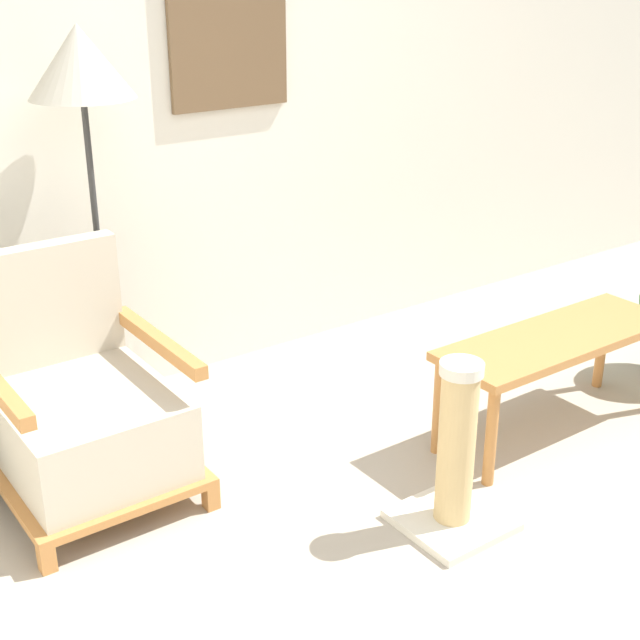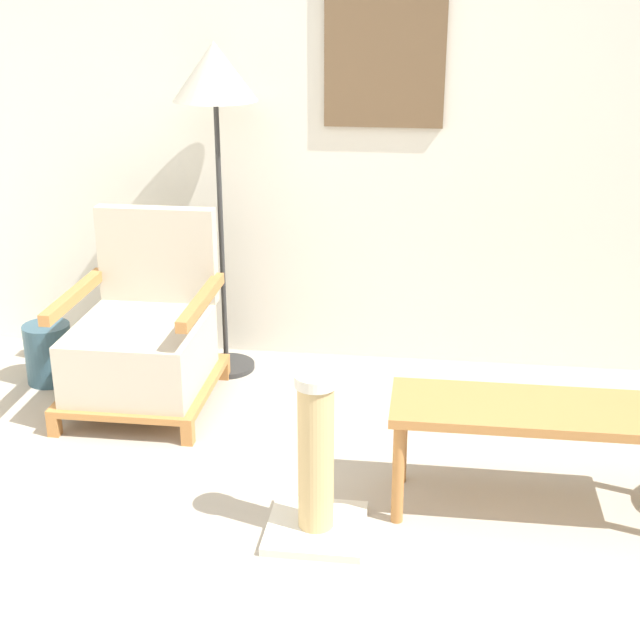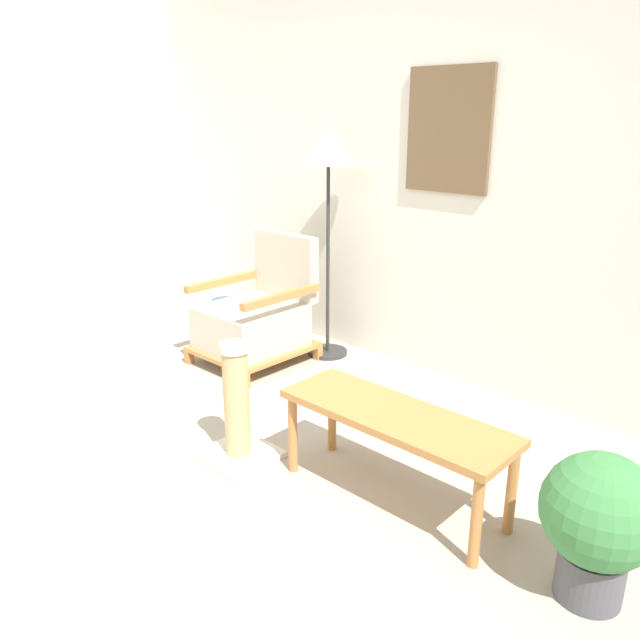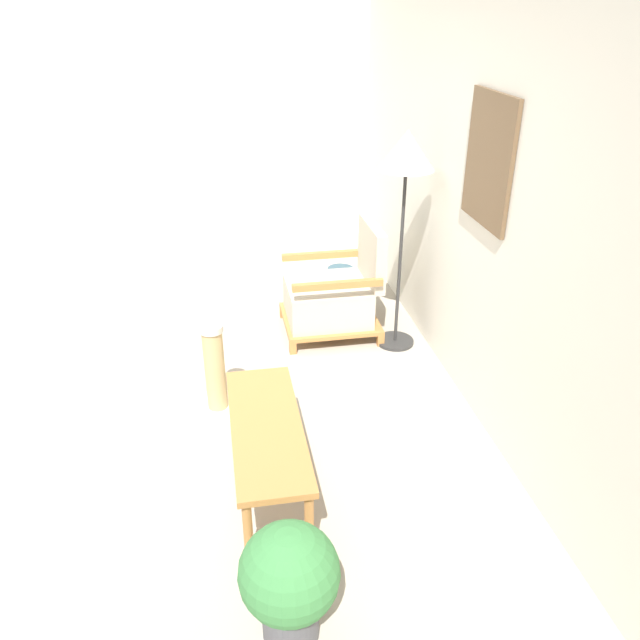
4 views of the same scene
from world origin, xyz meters
name	(u,v)px [view 4 (image 4 of 4)]	position (x,y,z in m)	size (l,w,h in m)	color
ground_plane	(124,420)	(0.00, 0.00, 0.00)	(14.00, 14.00, 0.00)	#A89E8E
wall_back	(485,191)	(0.00, 2.22, 1.35)	(8.00, 0.09, 2.70)	silver
wall_left	(188,117)	(-2.77, 0.50, 1.35)	(0.06, 8.00, 2.70)	silver
armchair	(334,295)	(-0.93, 1.52, 0.31)	(0.64, 0.72, 0.86)	#B2753D
floor_lamp	(406,162)	(-0.65, 1.94, 1.37)	(0.39, 0.39, 1.59)	#2D2D2D
coffee_table	(267,433)	(0.77, 0.83, 0.37)	(1.06, 0.36, 0.43)	#B2753D
vase	(340,284)	(-1.47, 1.69, 0.15)	(0.23, 0.23, 0.29)	#2D4C5B
potted_plant	(289,579)	(1.64, 0.83, 0.32)	(0.41, 0.41, 0.56)	#4C4C51
scratching_post	(216,378)	(-0.01, 0.59, 0.24)	(0.35, 0.35, 0.61)	beige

